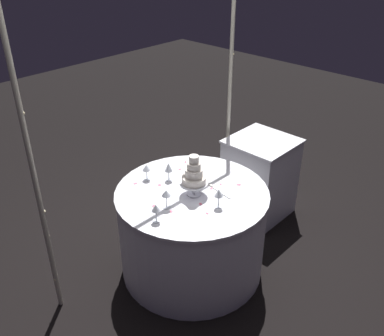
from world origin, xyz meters
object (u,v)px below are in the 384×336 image
object	(u,v)px
wine_glass_2	(146,168)
cake_knife	(216,189)
wine_glass_1	(166,194)
side_table	(260,177)
tiered_cake	(194,176)
wine_glass_0	(219,194)
main_table	(192,231)
wine_glass_4	(156,209)
decorative_arch	(148,90)
wine_glass_3	(168,168)

from	to	relation	value
wine_glass_2	cake_knife	xyz separation A→B (m)	(0.27, -0.51, -0.10)
wine_glass_1	wine_glass_2	distance (m)	0.44
side_table	wine_glass_2	xyz separation A→B (m)	(-1.17, 0.32, 0.46)
tiered_cake	wine_glass_0	size ratio (longest dim) A/B	2.22
main_table	wine_glass_4	world-z (taller)	wine_glass_4
tiered_cake	cake_knife	world-z (taller)	tiered_cake
wine_glass_2	wine_glass_4	world-z (taller)	wine_glass_4
wine_glass_2	wine_glass_4	xyz separation A→B (m)	(-0.33, -0.48, 0.00)
side_table	tiered_cake	bearing A→B (deg)	-173.85
wine_glass_0	wine_glass_2	distance (m)	0.69
wine_glass_4	cake_knife	bearing A→B (deg)	-3.42
tiered_cake	main_table	bearing A→B (deg)	63.01
wine_glass_0	wine_glass_4	xyz separation A→B (m)	(-0.43, 0.21, -0.01)
main_table	wine_glass_2	world-z (taller)	wine_glass_2
decorative_arch	wine_glass_0	world-z (taller)	decorative_arch
wine_glass_3	wine_glass_4	size ratio (longest dim) A/B	1.13
decorative_arch	main_table	size ratio (longest dim) A/B	1.89
wine_glass_1	main_table	bearing A→B (deg)	2.26
wine_glass_2	wine_glass_3	bearing A→B (deg)	-51.54
cake_knife	decorative_arch	bearing A→B (deg)	105.08
tiered_cake	wine_glass_1	bearing A→B (deg)	174.60
decorative_arch	side_table	size ratio (longest dim) A/B	2.81
wine_glass_0	cake_knife	bearing A→B (deg)	44.59
wine_glass_0	wine_glass_2	bearing A→B (deg)	98.00
cake_knife	wine_glass_1	bearing A→B (deg)	166.94
wine_glass_0	cake_knife	distance (m)	0.27
main_table	wine_glass_3	size ratio (longest dim) A/B	7.69
wine_glass_0	cake_knife	size ratio (longest dim) A/B	0.51
wine_glass_1	wine_glass_2	bearing A→B (deg)	67.47
side_table	wine_glass_0	distance (m)	1.23
wine_glass_0	cake_knife	xyz separation A→B (m)	(0.17, 0.17, -0.11)
side_table	wine_glass_1	bearing A→B (deg)	-176.12
tiered_cake	wine_glass_0	bearing A→B (deg)	-89.68
tiered_cake	wine_glass_4	distance (m)	0.43
decorative_arch	tiered_cake	world-z (taller)	decorative_arch
wine_glass_4	cake_knife	xyz separation A→B (m)	(0.60, -0.04, -0.10)
wine_glass_1	cake_knife	xyz separation A→B (m)	(0.44, -0.10, -0.11)
side_table	wine_glass_0	world-z (taller)	wine_glass_0
wine_glass_2	wine_glass_3	world-z (taller)	wine_glass_3
main_table	side_table	xyz separation A→B (m)	(1.06, 0.08, 0.02)
side_table	cake_knife	distance (m)	1.00
tiered_cake	cake_knife	bearing A→B (deg)	-23.83
decorative_arch	main_table	world-z (taller)	decorative_arch
main_table	wine_glass_1	distance (m)	0.58
wine_glass_3	cake_knife	distance (m)	0.42
main_table	wine_glass_4	size ratio (longest dim) A/B	8.70
tiered_cake	decorative_arch	bearing A→B (deg)	87.87
wine_glass_4	cake_knife	size ratio (longest dim) A/B	0.47
side_table	wine_glass_4	bearing A→B (deg)	-174.05
tiered_cake	wine_glass_2	xyz separation A→B (m)	(-0.09, 0.44, -0.07)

